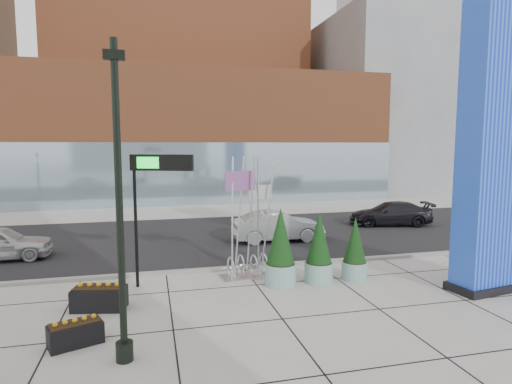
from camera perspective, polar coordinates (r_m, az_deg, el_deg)
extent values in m
plane|color=#9E9991|center=(13.13, -2.14, -15.33)|extent=(160.00, 160.00, 0.00)
cube|color=black|center=(22.61, -7.35, -6.05)|extent=(80.00, 12.00, 0.02)
cube|color=gray|center=(16.84, -4.96, -10.20)|extent=(80.00, 0.30, 0.12)
cube|color=#A2542F|center=(39.11, -8.89, 7.25)|extent=(34.00, 10.00, 11.00)
cube|color=#8CA5B2|center=(34.40, -8.09, 2.39)|extent=(34.00, 0.60, 5.00)
cube|color=slate|center=(52.53, 19.30, 10.56)|extent=(20.00, 18.00, 18.00)
cube|color=#0C28B6|center=(16.03, 29.46, 4.87)|extent=(2.72, 1.41, 9.33)
cube|color=black|center=(16.71, 28.59, -10.85)|extent=(2.95, 1.65, 0.26)
cylinder|color=black|center=(9.72, -17.76, -1.77)|extent=(0.16, 0.16, 7.06)
cylinder|color=black|center=(10.69, -17.12, -19.63)|extent=(0.39, 0.39, 0.44)
cube|color=black|center=(9.80, -18.42, 16.95)|extent=(0.45, 0.20, 0.19)
cube|color=silver|center=(16.07, -1.15, -11.12)|extent=(2.05, 1.19, 0.05)
cylinder|color=silver|center=(15.25, -3.30, -3.57)|extent=(0.07, 0.07, 4.45)
cylinder|color=silver|center=(15.62, -2.23, -3.33)|extent=(0.07, 0.07, 4.45)
cylinder|color=silver|center=(15.48, -0.77, -3.41)|extent=(0.07, 0.07, 4.45)
cylinder|color=silver|center=(15.83, 0.42, -3.19)|extent=(0.07, 0.07, 4.45)
cylinder|color=silver|center=(15.51, 1.59, -3.40)|extent=(0.07, 0.07, 4.45)
torus|color=silver|center=(15.74, -3.48, -9.98)|extent=(0.15, 0.81, 0.81)
torus|color=silver|center=(15.99, -2.01, -9.71)|extent=(0.15, 0.81, 0.81)
torus|color=silver|center=(15.92, -0.28, -9.78)|extent=(0.15, 0.81, 0.81)
torus|color=silver|center=(16.19, 1.12, -9.50)|extent=(0.15, 0.81, 0.81)
cube|color=red|center=(15.32, -2.15, 1.51)|extent=(1.15, 0.27, 0.71)
cube|color=silver|center=(15.63, 0.67, -0.02)|extent=(0.89, 0.05, 0.53)
cylinder|color=black|center=(14.99, -15.74, -3.93)|extent=(0.11, 0.11, 4.47)
cube|color=black|center=(14.77, -12.26, 3.92)|extent=(2.05, 0.97, 0.53)
cube|color=#19D833|center=(14.64, -13.91, 3.86)|extent=(0.70, 0.30, 0.37)
cylinder|color=#7EA9A2|center=(16.11, 12.97, -10.15)|extent=(0.91, 0.91, 0.64)
cylinder|color=black|center=(16.03, 13.00, -9.06)|extent=(0.84, 0.84, 0.05)
cone|color=black|center=(15.83, 13.07, -6.21)|extent=(0.82, 0.82, 1.63)
cylinder|color=#7EA9A2|center=(15.55, 8.34, -10.54)|extent=(1.00, 1.00, 0.70)
cylinder|color=black|center=(15.45, 8.36, -9.30)|extent=(0.92, 0.92, 0.06)
cone|color=black|center=(15.23, 8.42, -6.03)|extent=(0.90, 0.90, 1.80)
cylinder|color=#7EA9A2|center=(15.08, 3.26, -10.90)|extent=(1.09, 1.09, 0.76)
cylinder|color=black|center=(14.97, 3.27, -9.52)|extent=(1.00, 1.00, 0.07)
cone|color=black|center=(14.73, 3.30, -5.86)|extent=(0.98, 0.98, 1.95)
cube|color=black|center=(13.81, -20.14, -13.19)|extent=(1.63, 1.05, 0.65)
cube|color=black|center=(13.70, -20.20, -11.83)|extent=(1.50, 0.92, 0.06)
cube|color=black|center=(11.79, -22.93, -17.07)|extent=(1.37, 1.02, 0.53)
cube|color=black|center=(11.68, -23.00, -15.80)|extent=(1.26, 0.91, 0.05)
imported|color=#A5A9AD|center=(21.54, 2.91, -4.61)|extent=(4.58, 1.62, 1.50)
imported|color=black|center=(26.97, 17.48, -2.78)|extent=(5.15, 3.05, 1.40)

